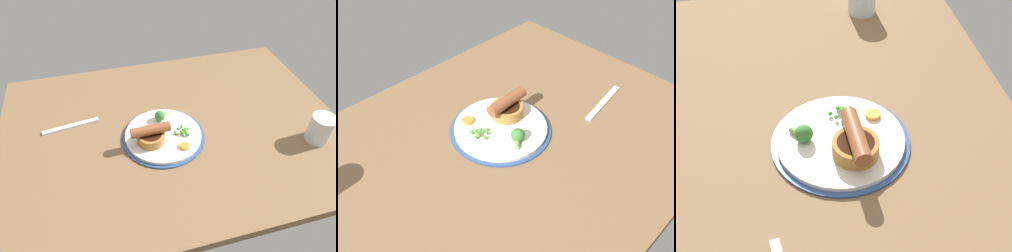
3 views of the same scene
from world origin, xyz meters
TOP-DOWN VIEW (x-y plane):
  - dining_table at (0.00, 0.00)cm, footprint 110.00×80.00cm
  - dinner_plate at (4.28, 3.66)cm, footprint 25.80×25.80cm
  - sausage_pudding at (8.58, 5.63)cm, footprint 11.89×8.35cm
  - pea_pile at (-1.82, 4.97)cm, footprint 4.90×4.88cm
  - broccoli_floret_near at (3.54, -3.08)cm, footprint 4.78×4.36cm
  - carrot_slice_0 at (-0.50, 10.76)cm, footprint 3.93×3.93cm
  - fork at (32.14, -8.63)cm, footprint 18.05×4.07cm

SIDE VIEW (x-z plane):
  - dining_table at x=0.00cm, z-range 0.00..3.00cm
  - fork at x=32.14cm, z-range 3.00..3.60cm
  - dinner_plate at x=4.28cm, z-range 2.87..4.27cm
  - carrot_slice_0 at x=-0.50cm, z-range 4.40..5.16cm
  - pea_pile at x=-1.82cm, z-range 4.49..6.26cm
  - broccoli_floret_near at x=3.54cm, z-range 4.31..7.69cm
  - sausage_pudding at x=8.58cm, z-range 3.93..9.96cm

